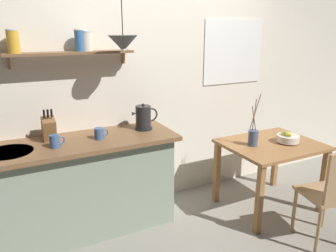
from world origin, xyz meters
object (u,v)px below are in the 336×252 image
at_px(fruit_bowl, 288,138).
at_px(electric_kettle, 144,118).
at_px(dining_table, 271,153).
at_px(coffee_mug_spare, 100,133).
at_px(coffee_mug_by_sink, 55,141).
at_px(twig_vase, 253,137).
at_px(pendant_lamp, 123,43).
at_px(knife_block, 49,128).
at_px(dining_chair_near, 332,192).

bearing_deg(fruit_bowl, electric_kettle, 158.45).
height_order(dining_table, coffee_mug_spare, coffee_mug_spare).
bearing_deg(coffee_mug_spare, coffee_mug_by_sink, -172.62).
bearing_deg(electric_kettle, coffee_mug_spare, -168.41).
xyz_separation_m(twig_vase, coffee_mug_spare, (-1.47, 0.35, 0.15)).
bearing_deg(pendant_lamp, electric_kettle, 31.85).
xyz_separation_m(dining_table, pendant_lamp, (-1.46, 0.34, 1.13)).
xyz_separation_m(fruit_bowl, coffee_mug_spare, (-1.85, 0.45, 0.19)).
bearing_deg(knife_block, electric_kettle, -3.51).
bearing_deg(electric_kettle, twig_vase, -24.14).
height_order(knife_block, pendant_lamp, pendant_lamp).
distance_m(fruit_bowl, coffee_mug_spare, 1.91).
relative_size(electric_kettle, pendant_lamp, 0.55).
bearing_deg(electric_kettle, fruit_bowl, -21.55).
xyz_separation_m(dining_table, electric_kettle, (-1.22, 0.48, 0.42)).
distance_m(dining_chair_near, knife_block, 2.51).
relative_size(dining_chair_near, fruit_bowl, 4.06).
bearing_deg(dining_table, pendant_lamp, 166.90).
distance_m(twig_vase, electric_kettle, 1.12).
distance_m(fruit_bowl, coffee_mug_by_sink, 2.28).
distance_m(dining_chair_near, pendant_lamp, 2.19).
xyz_separation_m(twig_vase, pendant_lamp, (-1.23, 0.30, 0.93)).
height_order(electric_kettle, pendant_lamp, pendant_lamp).
distance_m(dining_chair_near, twig_vase, 0.87).
xyz_separation_m(dining_table, coffee_mug_spare, (-1.69, 0.39, 0.35)).
relative_size(electric_kettle, knife_block, 0.90).
bearing_deg(twig_vase, dining_table, -8.89).
relative_size(knife_block, coffee_mug_by_sink, 2.35).
distance_m(dining_table, pendant_lamp, 1.87).
distance_m(fruit_bowl, twig_vase, 0.39).
bearing_deg(knife_block, fruit_bowl, -14.87).
xyz_separation_m(dining_table, fruit_bowl, (0.15, -0.06, 0.17)).
height_order(knife_block, coffee_mug_spare, knife_block).
bearing_deg(coffee_mug_by_sink, coffee_mug_spare, 7.38).
height_order(dining_table, dining_chair_near, dining_chair_near).
bearing_deg(coffee_mug_spare, dining_chair_near, -33.91).
xyz_separation_m(dining_table, twig_vase, (-0.22, 0.04, 0.20)).
relative_size(coffee_mug_by_sink, pendant_lamp, 0.26).
height_order(electric_kettle, knife_block, knife_block).
distance_m(coffee_mug_by_sink, coffee_mug_spare, 0.39).
bearing_deg(pendant_lamp, knife_block, 162.86).
height_order(dining_table, electric_kettle, electric_kettle).
bearing_deg(fruit_bowl, coffee_mug_by_sink, 169.91).
xyz_separation_m(dining_chair_near, electric_kettle, (-1.22, 1.23, 0.51)).
relative_size(coffee_mug_by_sink, coffee_mug_spare, 0.98).
xyz_separation_m(electric_kettle, coffee_mug_by_sink, (-0.86, -0.15, -0.06)).
distance_m(twig_vase, coffee_mug_spare, 1.52).
bearing_deg(coffee_mug_by_sink, twig_vase, -9.23).
height_order(coffee_mug_spare, pendant_lamp, pendant_lamp).
relative_size(dining_table, electric_kettle, 3.62).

